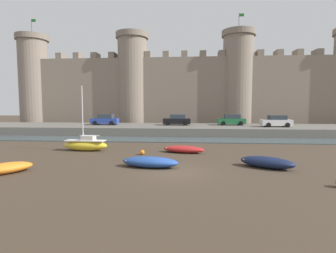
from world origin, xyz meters
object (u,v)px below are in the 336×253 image
(car_quay_centre_east, at_px, (231,120))
(car_quay_west, at_px, (276,121))
(rowboat_near_channel_right, at_px, (183,149))
(mooring_buoy_near_shore, at_px, (142,152))
(car_quay_centre_west, at_px, (105,120))
(rowboat_foreground_right, at_px, (267,162))
(car_quay_east, at_px, (177,120))
(rowboat_foreground_centre, at_px, (5,168))
(sailboat_near_channel_left, at_px, (86,144))
(rowboat_foreground_left, at_px, (150,162))

(car_quay_centre_east, bearing_deg, car_quay_west, -24.40)
(rowboat_near_channel_right, xyz_separation_m, mooring_buoy_near_shore, (-3.53, -1.26, -0.12))
(car_quay_centre_west, distance_m, car_quay_west, 25.03)
(rowboat_foreground_right, height_order, car_quay_east, car_quay_east)
(rowboat_foreground_centre, relative_size, sailboat_near_channel_left, 0.54)
(rowboat_foreground_centre, bearing_deg, rowboat_near_channel_right, 36.20)
(rowboat_foreground_centre, bearing_deg, rowboat_foreground_left, 15.24)
(car_quay_west, bearing_deg, mooring_buoy_near_shore, -136.25)
(rowboat_foreground_left, height_order, car_quay_centre_west, car_quay_centre_west)
(car_quay_centre_east, bearing_deg, rowboat_foreground_centre, -125.71)
(rowboat_near_channel_right, height_order, rowboat_foreground_left, rowboat_foreground_left)
(car_quay_centre_west, bearing_deg, mooring_buoy_near_shore, -62.73)
(rowboat_foreground_centre, relative_size, mooring_buoy_near_shore, 7.66)
(sailboat_near_channel_left, height_order, car_quay_centre_west, sailboat_near_channel_left)
(rowboat_foreground_right, xyz_separation_m, car_quay_east, (-7.12, 21.34, 1.57))
(rowboat_foreground_left, bearing_deg, mooring_buoy_near_shore, 106.95)
(rowboat_foreground_centre, height_order, rowboat_foreground_right, rowboat_foreground_right)
(sailboat_near_channel_left, distance_m, car_quay_west, 25.89)
(car_quay_centre_west, xyz_separation_m, car_quay_west, (24.98, -1.66, 0.00))
(rowboat_foreground_left, relative_size, car_quay_west, 1.00)
(rowboat_near_channel_right, distance_m, car_quay_centre_west, 20.18)
(rowboat_foreground_right, xyz_separation_m, mooring_buoy_near_shore, (-9.33, 3.93, -0.19))
(rowboat_foreground_centre, bearing_deg, rowboat_foreground_right, 9.66)
(rowboat_foreground_centre, xyz_separation_m, car_quay_centre_east, (17.87, 24.85, 1.62))
(rowboat_foreground_centre, distance_m, rowboat_near_channel_right, 13.62)
(rowboat_foreground_centre, distance_m, rowboat_foreground_left, 9.12)
(rowboat_near_channel_right, distance_m, car_quay_west, 19.07)
(rowboat_foreground_centre, bearing_deg, car_quay_west, 43.29)
(rowboat_foreground_centre, xyz_separation_m, rowboat_foreground_left, (8.80, 2.40, 0.02))
(sailboat_near_channel_left, relative_size, rowboat_foreground_right, 1.58)
(rowboat_near_channel_right, xyz_separation_m, car_quay_west, (12.62, 14.20, 1.65))
(rowboat_foreground_centre, bearing_deg, car_quay_east, 68.21)
(rowboat_foreground_right, bearing_deg, car_quay_centre_east, 87.21)
(rowboat_foreground_left, bearing_deg, car_quay_west, 53.26)
(sailboat_near_channel_left, xyz_separation_m, car_quay_west, (21.77, 13.94, 1.38))
(rowboat_foreground_right, height_order, car_quay_centre_west, car_quay_centre_west)
(car_quay_west, relative_size, car_quay_centre_east, 1.00)
(sailboat_near_channel_left, xyz_separation_m, mooring_buoy_near_shore, (5.62, -1.52, -0.39))
(sailboat_near_channel_left, height_order, rowboat_foreground_left, sailboat_near_channel_left)
(mooring_buoy_near_shore, xyz_separation_m, car_quay_centre_west, (-8.83, 17.13, 1.77))
(car_quay_centre_east, bearing_deg, rowboat_foreground_left, -111.99)
(rowboat_foreground_right, distance_m, car_quay_centre_east, 22.07)
(car_quay_west, relative_size, car_quay_east, 1.00)
(mooring_buoy_near_shore, distance_m, car_quay_east, 17.64)
(rowboat_near_channel_right, height_order, mooring_buoy_near_shore, rowboat_near_channel_right)
(car_quay_centre_west, height_order, car_quay_east, same)
(rowboat_near_channel_right, height_order, car_quay_east, car_quay_east)
(sailboat_near_channel_left, distance_m, car_quay_centre_west, 15.99)
(sailboat_near_channel_left, xyz_separation_m, rowboat_near_channel_right, (9.15, -0.26, -0.27))
(rowboat_foreground_right, xyz_separation_m, car_quay_centre_east, (1.07, 21.99, 1.57))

